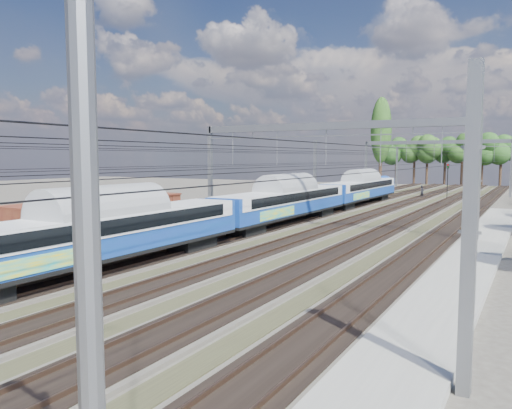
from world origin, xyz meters
The scene contains 11 objects.
track_bed centered at (0.00, 45.00, 0.10)m, with size 21.00×130.00×0.34m.
platform centered at (12.00, 20.00, 0.15)m, with size 3.00×70.00×0.30m, color gray.
catenary centered at (0.33, 52.69, 6.40)m, with size 25.65×130.00×9.00m.
tree_belt centered at (6.67, 92.44, 8.05)m, with size 40.37×98.03×11.61m.
poplar centered at (-14.50, 98.00, 11.89)m, with size 4.40×4.40×19.04m.
emu_train centered at (-4.50, 31.50, 2.67)m, with size 3.10×65.58×4.54m.
freight_boxcar centered at (-9.00, 14.19, 2.06)m, with size 2.72×13.12×3.38m.
worker centered at (-0.16, 70.04, 0.97)m, with size 0.70×0.46×1.93m, color black.
signal_near centered at (3.65, 68.63, 3.31)m, with size 0.37×0.33×5.23m.
signal_far centered at (8.71, 54.22, 3.99)m, with size 0.43×0.39×6.30m.
lamp_post centered at (12.16, -5.79, 5.68)m, with size 1.74×0.44×10.41m.
Camera 1 is at (15.26, -8.44, 6.11)m, focal length 35.00 mm.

